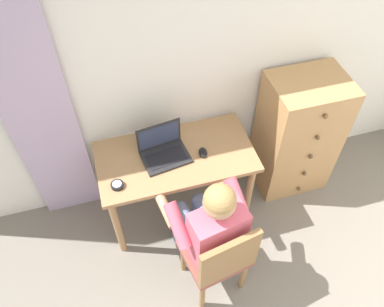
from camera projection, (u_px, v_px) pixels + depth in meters
wall_back at (208, 61)px, 2.80m from camera, size 4.80×0.05×2.50m
curtain_panel at (39, 116)px, 2.65m from camera, size 0.47×0.03×2.20m
desk at (176, 165)px, 2.97m from camera, size 1.18×0.61×0.74m
dresser at (297, 135)px, 3.26m from camera, size 0.60×0.50×1.13m
chair at (219, 257)px, 2.63m from camera, size 0.48×0.47×0.88m
person_seated at (208, 222)px, 2.60m from camera, size 0.60×0.63×1.19m
laptop at (163, 150)px, 2.85m from camera, size 0.37×0.29×0.24m
computer_mouse at (203, 152)px, 2.88m from camera, size 0.08×0.11×0.03m
desk_clock at (117, 185)px, 2.69m from camera, size 0.09×0.09×0.03m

